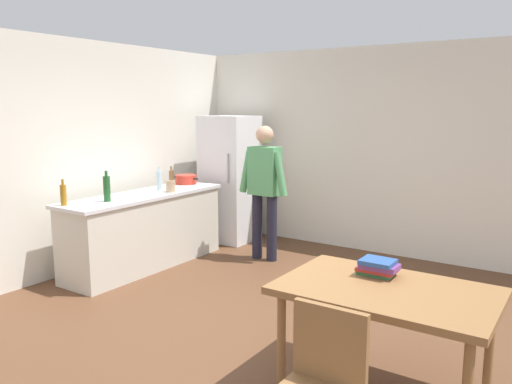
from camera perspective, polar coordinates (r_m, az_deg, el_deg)
name	(u,v)px	position (r m, az deg, el deg)	size (l,w,h in m)	color
ground_plane	(241,328)	(4.69, -1.65, -14.87)	(14.00, 14.00, 0.00)	brown
wall_back	(372,151)	(6.96, 12.79, 4.48)	(6.40, 0.12, 2.70)	silver
wall_left	(67,158)	(6.29, -20.32, 3.61)	(0.12, 5.60, 2.70)	silver
kitchen_counter	(145,230)	(6.37, -12.27, -4.16)	(0.64, 2.20, 0.90)	beige
refrigerator	(230,179)	(7.40, -2.93, 1.48)	(0.70, 0.67, 1.80)	white
person	(264,184)	(6.40, 0.94, 0.94)	(0.70, 0.22, 1.70)	#1E1E2D
dining_table	(386,299)	(3.58, 14.29, -11.43)	(1.40, 0.90, 0.75)	olive
chair	(320,382)	(2.83, 7.12, -20.30)	(0.42, 0.42, 0.91)	olive
cooking_pot	(186,179)	(6.97, -7.79, 1.41)	(0.40, 0.28, 0.12)	red
utensil_jar	(171,186)	(6.32, -9.50, 0.70)	(0.11, 0.11, 0.32)	tan
bottle_oil_amber	(63,195)	(5.76, -20.65, -0.28)	(0.06, 0.06, 0.28)	#996619
bottle_water_clear	(159,180)	(6.46, -10.72, 1.28)	(0.07, 0.07, 0.30)	silver
bottle_wine_green	(107,188)	(5.85, -16.28, 0.39)	(0.08, 0.08, 0.34)	#1E5123
bottle_beer_brown	(172,178)	(6.81, -9.39, 1.57)	(0.06, 0.06, 0.26)	#5B3314
book_stack	(378,267)	(3.76, 13.41, -8.13)	(0.28, 0.21, 0.12)	#387A47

